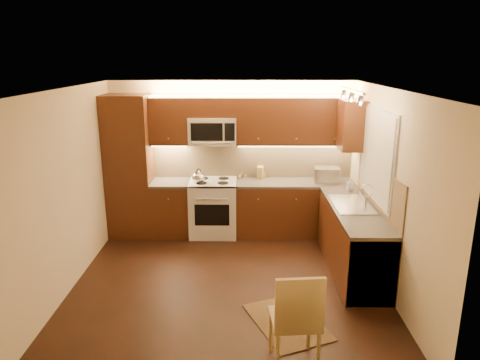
{
  "coord_description": "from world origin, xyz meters",
  "views": [
    {
      "loc": [
        0.2,
        -5.23,
        2.87
      ],
      "look_at": [
        0.15,
        0.55,
        1.25
      ],
      "focal_mm": 33.12,
      "sensor_mm": 36.0,
      "label": 1
    }
  ],
  "objects_px": {
    "toaster_oven": "(327,175)",
    "soap_bottle": "(350,184)",
    "kettle": "(198,176)",
    "knife_block": "(260,173)",
    "dining_chair": "(295,317)",
    "microwave": "(213,131)",
    "stove": "(213,208)",
    "sink": "(353,200)"
  },
  "relations": [
    {
      "from": "sink",
      "to": "dining_chair",
      "type": "relative_size",
      "value": 0.85
    },
    {
      "from": "toaster_oven",
      "to": "dining_chair",
      "type": "height_order",
      "value": "toaster_oven"
    },
    {
      "from": "kettle",
      "to": "soap_bottle",
      "type": "height_order",
      "value": "kettle"
    },
    {
      "from": "kettle",
      "to": "toaster_oven",
      "type": "bearing_deg",
      "value": 28.95
    },
    {
      "from": "stove",
      "to": "soap_bottle",
      "type": "relative_size",
      "value": 5.14
    },
    {
      "from": "sink",
      "to": "kettle",
      "type": "bearing_deg",
      "value": 155.64
    },
    {
      "from": "knife_block",
      "to": "soap_bottle",
      "type": "bearing_deg",
      "value": -14.67
    },
    {
      "from": "microwave",
      "to": "stove",
      "type": "bearing_deg",
      "value": -90.0
    },
    {
      "from": "stove",
      "to": "sink",
      "type": "xyz_separation_m",
      "value": [
        2.0,
        -1.12,
        0.52
      ]
    },
    {
      "from": "stove",
      "to": "knife_block",
      "type": "height_order",
      "value": "knife_block"
    },
    {
      "from": "stove",
      "to": "toaster_oven",
      "type": "height_order",
      "value": "toaster_oven"
    },
    {
      "from": "sink",
      "to": "kettle",
      "type": "relative_size",
      "value": 3.63
    },
    {
      "from": "soap_bottle",
      "to": "dining_chair",
      "type": "distance_m",
      "value": 3.08
    },
    {
      "from": "stove",
      "to": "microwave",
      "type": "bearing_deg",
      "value": 90.0
    },
    {
      "from": "stove",
      "to": "microwave",
      "type": "distance_m",
      "value": 1.27
    },
    {
      "from": "stove",
      "to": "toaster_oven",
      "type": "bearing_deg",
      "value": 1.34
    },
    {
      "from": "microwave",
      "to": "kettle",
      "type": "bearing_deg",
      "value": -131.5
    },
    {
      "from": "knife_block",
      "to": "stove",
      "type": "bearing_deg",
      "value": -153.87
    },
    {
      "from": "sink",
      "to": "kettle",
      "type": "distance_m",
      "value": 2.44
    },
    {
      "from": "microwave",
      "to": "soap_bottle",
      "type": "distance_m",
      "value": 2.31
    },
    {
      "from": "stove",
      "to": "kettle",
      "type": "xyz_separation_m",
      "value": [
        -0.22,
        -0.12,
        0.58
      ]
    },
    {
      "from": "kettle",
      "to": "toaster_oven",
      "type": "distance_m",
      "value": 2.08
    },
    {
      "from": "toaster_oven",
      "to": "dining_chair",
      "type": "xyz_separation_m",
      "value": [
        -0.87,
        -3.28,
        -0.51
      ]
    },
    {
      "from": "toaster_oven",
      "to": "microwave",
      "type": "bearing_deg",
      "value": -177.12
    },
    {
      "from": "toaster_oven",
      "to": "soap_bottle",
      "type": "distance_m",
      "value": 0.54
    },
    {
      "from": "dining_chair",
      "to": "knife_block",
      "type": "bearing_deg",
      "value": 88.35
    },
    {
      "from": "microwave",
      "to": "toaster_oven",
      "type": "height_order",
      "value": "microwave"
    },
    {
      "from": "stove",
      "to": "sink",
      "type": "distance_m",
      "value": 2.35
    },
    {
      "from": "dining_chair",
      "to": "microwave",
      "type": "bearing_deg",
      "value": 101.19
    },
    {
      "from": "sink",
      "to": "toaster_oven",
      "type": "bearing_deg",
      "value": 97.29
    },
    {
      "from": "soap_bottle",
      "to": "sink",
      "type": "bearing_deg",
      "value": -112.28
    },
    {
      "from": "toaster_oven",
      "to": "dining_chair",
      "type": "relative_size",
      "value": 0.39
    },
    {
      "from": "sink",
      "to": "dining_chair",
      "type": "distance_m",
      "value": 2.4
    },
    {
      "from": "sink",
      "to": "knife_block",
      "type": "xyz_separation_m",
      "value": [
        -1.22,
        1.34,
        0.03
      ]
    },
    {
      "from": "microwave",
      "to": "kettle",
      "type": "distance_m",
      "value": 0.76
    },
    {
      "from": "kettle",
      "to": "soap_bottle",
      "type": "relative_size",
      "value": 1.32
    },
    {
      "from": "kettle",
      "to": "dining_chair",
      "type": "relative_size",
      "value": 0.23
    },
    {
      "from": "soap_bottle",
      "to": "microwave",
      "type": "bearing_deg",
      "value": 152.86
    },
    {
      "from": "microwave",
      "to": "toaster_oven",
      "type": "distance_m",
      "value": 1.98
    },
    {
      "from": "soap_bottle",
      "to": "kettle",
      "type": "bearing_deg",
      "value": 160.18
    },
    {
      "from": "kettle",
      "to": "soap_bottle",
      "type": "distance_m",
      "value": 2.37
    },
    {
      "from": "kettle",
      "to": "knife_block",
      "type": "distance_m",
      "value": 1.06
    }
  ]
}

